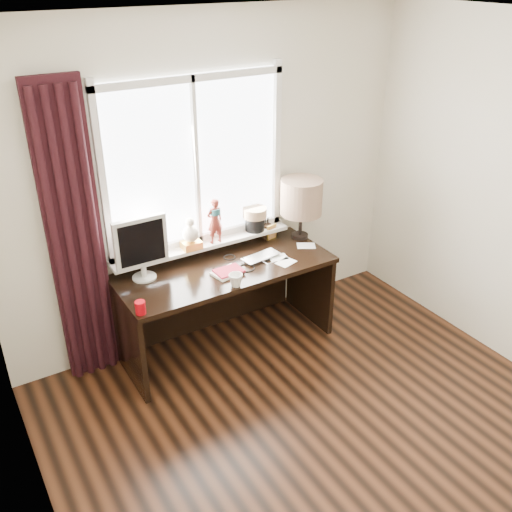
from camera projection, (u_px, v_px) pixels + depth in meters
floor at (366, 473)px, 3.59m from camera, size 3.50×4.00×0.00m
ceiling at (421, 33)px, 2.38m from camera, size 3.50×4.00×0.00m
wall_back at (212, 183)px, 4.50m from camera, size 3.50×0.00×2.60m
wall_left at (46, 423)px, 2.18m from camera, size 0.00×4.00×2.60m
laptop at (261, 257)px, 4.54m from camera, size 0.34×0.25×0.02m
mug at (236, 280)px, 4.14m from camera, size 0.14×0.14×0.10m
red_cup at (140, 308)px, 3.82m from camera, size 0.07×0.07×0.09m
window at (198, 188)px, 4.39m from camera, size 1.52×0.20×1.40m
curtain at (76, 242)px, 3.99m from camera, size 0.38×0.09×2.25m
desk at (220, 288)px, 4.61m from camera, size 1.70×0.70×0.75m
monitor at (141, 245)px, 4.14m from camera, size 0.40×0.18×0.49m
notebook_stack at (228, 272)px, 4.32m from camera, size 0.25×0.20×0.03m
brush_holder at (266, 231)px, 4.86m from camera, size 0.09×0.09×0.25m
icon_frame at (272, 232)px, 4.83m from camera, size 0.10×0.04×0.13m
table_lamp at (301, 198)px, 4.72m from camera, size 0.35×0.35×0.52m
loose_papers at (290, 255)px, 4.60m from camera, size 0.49×0.31×0.00m
desk_cables at (247, 262)px, 4.48m from camera, size 0.36×0.37×0.01m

